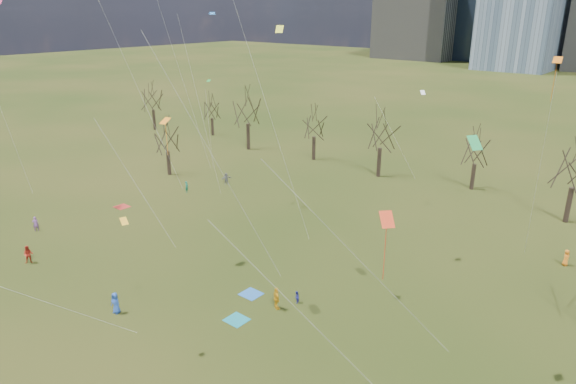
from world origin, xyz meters
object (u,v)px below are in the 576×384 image
Objects in this scene: person_0 at (116,303)px; person_4 at (277,298)px; blanket_teal at (237,320)px; person_2 at (28,254)px; blanket_navy at (251,294)px; blanket_crimson at (122,207)px.

person_0 is 0.93× the size of person_4.
person_4 is (1.31, 3.06, 0.91)m from blanket_teal.
person_4 is at bearing 66.82° from blanket_teal.
person_0 is at bearing -52.84° from person_2.
person_2 is (-19.39, -9.02, 0.84)m from blanket_navy.
blanket_teal is at bearing 25.63° from person_0.
person_2 is at bearing 173.88° from person_0.
person_2 is at bearing -66.69° from blanket_crimson.
person_4 is (3.03, -0.31, 0.91)m from blanket_navy.
blanket_navy and blanket_crimson have the same top height.
blanket_teal is 0.87× the size of person_4.
person_2 is at bearing 49.54° from person_4.
blanket_navy is (-1.72, 3.36, 0.00)m from blanket_teal.
blanket_teal is at bearing 95.12° from person_4.
person_4 reaches higher than blanket_navy.
person_2 reaches higher than blanket_navy.
person_2 is 24.06m from person_4.
blanket_crimson is 28.64m from person_4.
blanket_teal is at bearing -16.20° from blanket_crimson.
person_0 is (-7.77, -5.19, 0.84)m from blanket_teal.
blanket_crimson is 0.87× the size of person_4.
person_2 is (5.81, -13.47, 0.84)m from blanket_crimson.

